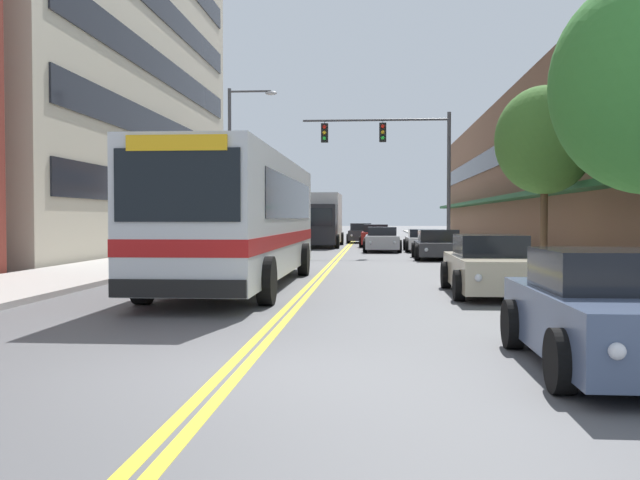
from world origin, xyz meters
The scene contains 20 objects.
ground_plane centered at (0.00, 37.00, 0.00)m, with size 240.00×240.00×0.00m, color #565659.
sidewalk_left centered at (-7.41, 37.00, 0.07)m, with size 3.82×106.00×0.14m.
sidewalk_right centered at (7.41, 37.00, 0.07)m, with size 3.82×106.00×0.14m.
centre_line centered at (0.00, 37.00, 0.00)m, with size 0.34×106.00×0.01m.
storefront_row_right centered at (13.55, 37.00, 4.71)m, with size 9.10×68.00×9.42m.
city_bus centered at (-1.83, 10.55, 1.86)m, with size 2.87×12.37×3.30m.
car_navy_parked_left_near centered at (-4.32, 30.37, 0.61)m, with size 2.01×4.57×1.32m.
car_beige_parked_left_mid centered at (-4.28, 24.20, 0.60)m, with size 2.08×4.83×1.29m.
car_slate_blue_parked_right_foreground centered at (4.40, 0.56, 0.65)m, with size 2.02×4.18×1.40m.
car_dark_grey_parked_right_mid centered at (4.40, 23.21, 0.59)m, with size 2.17×4.30×1.27m.
car_white_parked_right_far centered at (4.28, 30.50, 0.56)m, with size 2.11×4.56×1.18m.
car_champagne_parked_right_end centered at (4.32, 8.79, 0.64)m, with size 1.99×4.67×1.38m.
car_red_moving_lead centered at (1.70, 36.54, 0.65)m, with size 1.99×4.47×1.38m.
car_silver_moving_second centered at (2.03, 30.06, 0.61)m, with size 1.99×4.67×1.30m.
car_charcoal_moving_third centered at (0.66, 43.48, 0.65)m, with size 1.99×4.27×1.40m.
box_truck centered at (-1.72, 36.41, 1.68)m, with size 2.62×7.83×3.33m.
traffic_signal_mast centered at (2.81, 26.74, 4.93)m, with size 7.15×0.38×6.88m.
street_lamp_left_far centered at (-4.97, 25.79, 4.75)m, with size 2.37×0.28×7.97m.
street_tree_right_mid centered at (7.38, 16.75, 4.41)m, with size 3.34×3.34×6.13m.
fire_hydrant centered at (5.95, 9.56, 0.56)m, with size 0.35×0.27×0.86m.
Camera 1 is at (1.63, -8.00, 1.77)m, focal length 40.00 mm.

